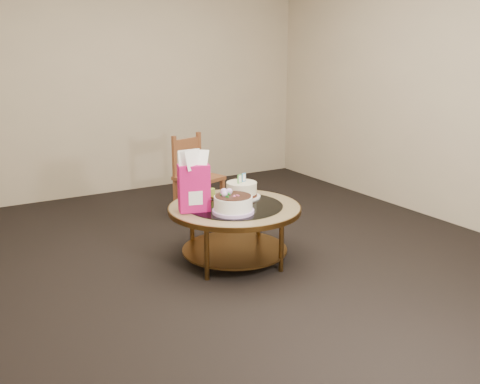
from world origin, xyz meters
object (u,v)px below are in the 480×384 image
coffee_table (235,215)px  dining_chair (196,176)px  cream_cake (242,190)px  gift_bag (194,181)px  decorated_cake (233,205)px

coffee_table → dining_chair: 1.18m
cream_cake → gift_bag: 0.53m
decorated_cake → dining_chair: bearing=75.3°
cream_cake → dining_chair: (0.08, 0.99, -0.11)m
gift_bag → cream_cake: bearing=31.0°
cream_cake → gift_bag: gift_bag is taller
coffee_table → gift_bag: gift_bag is taller
decorated_cake → gift_bag: (-0.22, 0.19, 0.16)m
gift_bag → dining_chair: bearing=79.0°
coffee_table → dining_chair: (0.24, 1.16, 0.03)m
coffee_table → decorated_cake: decorated_cake is taller
coffee_table → gift_bag: (-0.32, 0.03, 0.30)m
gift_bag → dining_chair: gift_bag is taller
coffee_table → decorated_cake: (-0.10, -0.16, 0.14)m
coffee_table → gift_bag: size_ratio=2.27×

